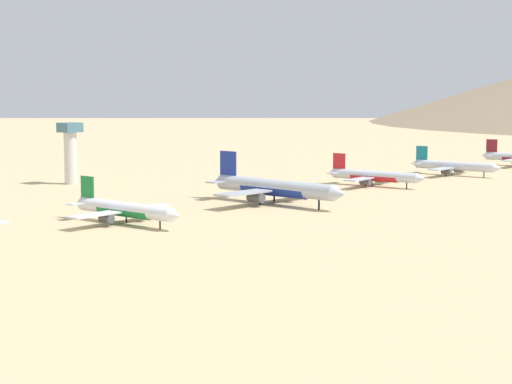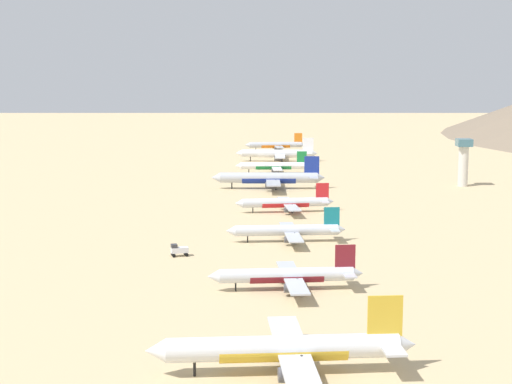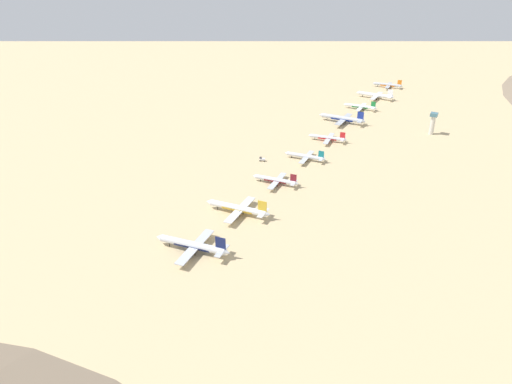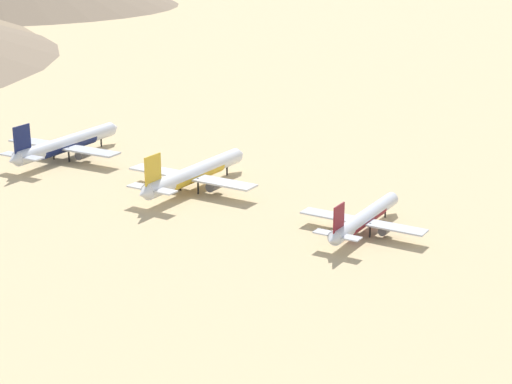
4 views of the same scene
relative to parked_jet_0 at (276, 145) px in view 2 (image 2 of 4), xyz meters
name	(u,v)px [view 2 (image 2 of 4)]	position (x,y,z in m)	size (l,w,h in m)	color
ground_plane	(280,211)	(0.84, 233.05, -4.03)	(2777.35, 2777.35, 0.00)	tan
parked_jet_0	(276,145)	(0.00, 0.00, 0.00)	(42.01, 34.23, 12.11)	#B2B7C1
parked_jet_1	(278,154)	(-0.44, 62.41, 0.81)	(50.35, 40.78, 14.55)	silver
parked_jet_2	(274,166)	(2.24, 116.76, -0.06)	(41.37, 33.60, 11.93)	white
parked_jet_3	(270,178)	(4.70, 173.76, 1.18)	(54.17, 43.88, 15.66)	#B2B7C1
parked_jet_4	(286,203)	(-1.68, 235.67, -0.18)	(40.08, 32.72, 11.57)	silver
parked_jet_5	(288,230)	(-1.13, 290.67, -0.13)	(40.14, 32.67, 11.57)	silver
parked_jet_6	(288,275)	(0.34, 348.93, -0.09)	(41.10, 33.47, 11.85)	silver
parked_jet_7	(285,349)	(2.22, 406.84, 0.95)	(51.90, 42.24, 14.96)	silver
service_truck	(179,250)	(32.99, 311.65, -1.95)	(5.65, 4.02, 3.90)	silver
control_tower	(463,159)	(-89.28, 163.68, 9.12)	(7.20, 7.20, 23.11)	beige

